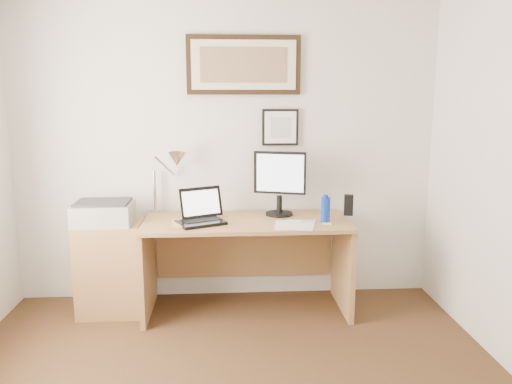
{
  "coord_description": "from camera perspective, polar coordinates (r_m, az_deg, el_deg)",
  "views": [
    {
      "loc": [
        -0.02,
        -2.15,
        1.7
      ],
      "look_at": [
        0.21,
        1.43,
        1.01
      ],
      "focal_mm": 35.0,
      "sensor_mm": 36.0,
      "label": 1
    }
  ],
  "objects": [
    {
      "name": "wall_back",
      "position": [
        4.18,
        -3.45,
        4.65
      ],
      "size": [
        3.5,
        0.02,
        2.5
      ],
      "primitive_type": "cube",
      "color": "silver",
      "rests_on": "ground"
    },
    {
      "name": "picture_large",
      "position": [
        4.14,
        -1.41,
        14.31
      ],
      "size": [
        0.92,
        0.04,
        0.47
      ],
      "color": "black",
      "rests_on": "wall_back"
    },
    {
      "name": "picture_small",
      "position": [
        4.16,
        2.79,
        7.39
      ],
      "size": [
        0.3,
        0.03,
        0.3
      ],
      "color": "black",
      "rests_on": "wall_back"
    },
    {
      "name": "printer",
      "position": [
        4.03,
        -17.03,
        -2.26
      ],
      "size": [
        0.44,
        0.34,
        0.18
      ],
      "color": "#A2A2A5",
      "rests_on": "side_cabinet"
    },
    {
      "name": "marker_pen",
      "position": [
        3.87,
        6.0,
        -3.31
      ],
      "size": [
        0.14,
        0.06,
        0.02
      ],
      "primitive_type": "cylinder",
      "rotation": [
        0.0,
        1.57,
        0.35
      ],
      "color": "white",
      "rests_on": "desk"
    },
    {
      "name": "paper_sheet_a",
      "position": [
        3.76,
        3.72,
        -3.78
      ],
      "size": [
        0.24,
        0.31,
        0.0
      ],
      "primitive_type": "cube",
      "rotation": [
        0.0,
        0.0,
        -0.16
      ],
      "color": "silver",
      "rests_on": "desk"
    },
    {
      "name": "laptop",
      "position": [
        3.84,
        -6.32,
        -2.65
      ],
      "size": [
        0.41,
        0.42,
        0.26
      ],
      "color": "black",
      "rests_on": "desk"
    },
    {
      "name": "bottle_cap",
      "position": [
        3.81,
        7.99,
        -0.45
      ],
      "size": [
        0.04,
        0.04,
        0.02
      ],
      "primitive_type": "cylinder",
      "color": "#0C2EA4",
      "rests_on": "water_bottle"
    },
    {
      "name": "paper_sheet_b",
      "position": [
        3.76,
        5.01,
        -3.78
      ],
      "size": [
        0.29,
        0.35,
        0.0
      ],
      "primitive_type": "cube",
      "rotation": [
        0.0,
        0.0,
        -0.25
      ],
      "color": "silver",
      "rests_on": "desk"
    },
    {
      "name": "lcd_monitor",
      "position": [
        4.01,
        2.72,
        1.37
      ],
      "size": [
        0.41,
        0.22,
        0.52
      ],
      "color": "black",
      "rests_on": "desk"
    },
    {
      "name": "speaker",
      "position": [
        4.12,
        10.53,
        -1.47
      ],
      "size": [
        0.09,
        0.08,
        0.17
      ],
      "primitive_type": "cube",
      "rotation": [
        0.0,
        0.0,
        -0.25
      ],
      "color": "black",
      "rests_on": "desk"
    },
    {
      "name": "book",
      "position": [
        3.81,
        -9.54,
        -3.59
      ],
      "size": [
        0.2,
        0.26,
        0.02
      ],
      "primitive_type": "imported",
      "rotation": [
        0.0,
        0.0,
        0.1
      ],
      "color": "tan",
      "rests_on": "desk"
    },
    {
      "name": "sticky_pad",
      "position": [
        3.81,
        8.17,
        -3.6
      ],
      "size": [
        0.1,
        0.1,
        0.01
      ],
      "primitive_type": "cube",
      "rotation": [
        0.0,
        0.0,
        -0.38
      ],
      "color": "#DBC368",
      "rests_on": "desk"
    },
    {
      "name": "water_bottle",
      "position": [
        3.83,
        7.94,
        -2.06
      ],
      "size": [
        0.07,
        0.07,
        0.2
      ],
      "primitive_type": "cylinder",
      "color": "#0C2EA4",
      "rests_on": "desk"
    },
    {
      "name": "side_cabinet",
      "position": [
        4.16,
        -16.2,
        -8.32
      ],
      "size": [
        0.5,
        0.4,
        0.73
      ],
      "primitive_type": "cube",
      "color": "olive",
      "rests_on": "floor"
    },
    {
      "name": "desk_lamp",
      "position": [
        4.02,
        -9.27,
        3.38
      ],
      "size": [
        0.29,
        0.27,
        0.53
      ],
      "color": "silver",
      "rests_on": "desk"
    },
    {
      "name": "desk",
      "position": [
        4.05,
        -1.17,
        -6.17
      ],
      "size": [
        1.6,
        0.7,
        0.75
      ],
      "color": "olive",
      "rests_on": "floor"
    }
  ]
}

